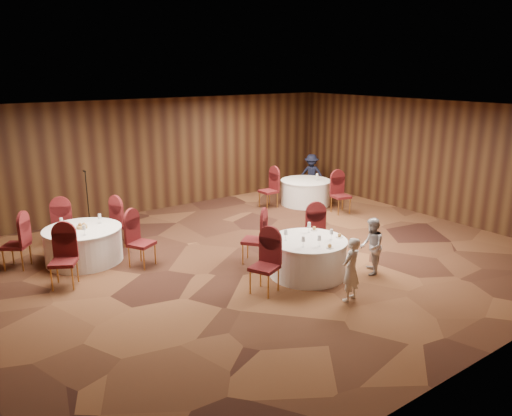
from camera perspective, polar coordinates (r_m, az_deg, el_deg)
ground at (r=10.86m, az=-0.23°, el=-6.00°), size 12.00×12.00×0.00m
room_shell at (r=10.29m, az=-0.25°, el=4.21°), size 12.00×12.00×12.00m
table_main at (r=10.06m, az=5.92°, el=-5.60°), size 1.56×1.56×0.74m
table_left at (r=11.31m, az=-19.09°, el=-3.96°), size 1.62×1.62×0.74m
table_right at (r=15.26m, az=5.69°, el=1.84°), size 1.53×1.53×0.74m
chairs_main at (r=10.33m, az=2.55°, el=-4.20°), size 2.85×2.03×1.00m
chairs_left at (r=11.31m, az=-19.18°, el=-3.31°), size 3.08×3.06×1.00m
chairs_right at (r=14.56m, az=5.50°, el=1.68°), size 1.88×2.26×1.00m
tabletop_main at (r=9.93m, az=7.05°, el=-3.05°), size 1.10×1.12×0.22m
tabletop_left at (r=11.17m, az=-19.28°, el=-1.82°), size 0.84×0.86×0.22m
tabletop_right at (r=15.15m, az=7.00°, el=3.73°), size 0.08×0.08×0.22m
mic_stand at (r=13.18m, az=-18.54°, el=-0.75°), size 0.24×0.24×1.60m
woman_a at (r=9.03m, az=10.79°, el=-6.91°), size 0.48×0.37×1.18m
woman_b at (r=10.26m, az=13.06°, el=-4.28°), size 0.71×0.71×1.16m
man_c at (r=16.50m, az=6.34°, el=3.88°), size 0.87×0.97×1.31m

